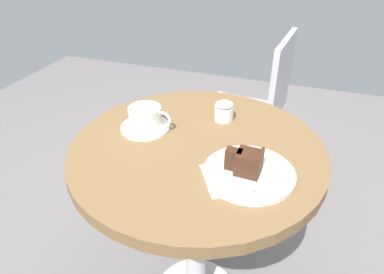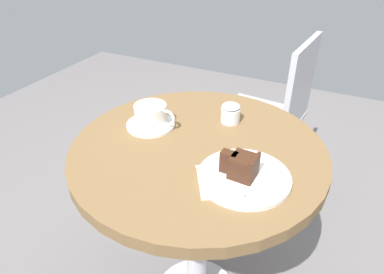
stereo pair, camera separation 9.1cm
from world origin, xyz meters
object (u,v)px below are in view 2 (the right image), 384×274
at_px(coffee_cup, 151,114).
at_px(sugar_pot, 231,113).
at_px(napkin, 224,179).
at_px(teaspoon, 151,131).
at_px(cake_slice, 241,166).
at_px(cake_plate, 244,177).
at_px(cafe_chair, 276,109).
at_px(fork, 251,193).
at_px(saucer, 151,124).

height_order(coffee_cup, sugar_pot, coffee_cup).
height_order(coffee_cup, napkin, coffee_cup).
distance_m(teaspoon, cake_slice, 0.32).
height_order(cake_plate, napkin, cake_plate).
height_order(cafe_chair, sugar_pot, cafe_chair).
height_order(fork, sugar_pot, sugar_pot).
bearing_deg(saucer, teaspoon, -57.09).
height_order(cake_slice, sugar_pot, cake_slice).
relative_size(teaspoon, cafe_chair, 0.11).
height_order(cake_plate, cafe_chair, cafe_chair).
xyz_separation_m(teaspoon, cafe_chair, (0.21, 0.74, -0.23)).
bearing_deg(fork, napkin, -87.00).
xyz_separation_m(teaspoon, cake_slice, (0.30, -0.08, 0.03)).
bearing_deg(coffee_cup, teaspoon, -61.77).
xyz_separation_m(cake_plate, fork, (0.03, -0.06, 0.01)).
height_order(cake_slice, cafe_chair, cafe_chair).
distance_m(coffee_cup, cake_plate, 0.36).
bearing_deg(teaspoon, cake_slice, 104.23).
xyz_separation_m(cake_slice, sugar_pot, (-0.12, 0.25, -0.01)).
relative_size(coffee_cup, fork, 0.95).
bearing_deg(saucer, cafe_chair, 71.05).
distance_m(coffee_cup, cake_slice, 0.35).
distance_m(cake_plate, cake_slice, 0.04).
xyz_separation_m(coffee_cup, cafe_chair, (0.24, 0.70, -0.26)).
relative_size(cake_plate, fork, 1.62).
bearing_deg(teaspoon, cake_plate, 105.41).
distance_m(teaspoon, sugar_pot, 0.25).
relative_size(cake_plate, sugar_pot, 3.64).
height_order(fork, napkin, fork).
xyz_separation_m(fork, sugar_pot, (-0.16, 0.31, 0.02)).
relative_size(teaspoon, cake_plate, 0.40).
bearing_deg(sugar_pot, cake_plate, -62.69).
xyz_separation_m(coffee_cup, teaspoon, (0.02, -0.05, -0.03)).
bearing_deg(coffee_cup, sugar_pot, 31.14).
height_order(cake_plate, cake_slice, cake_slice).
bearing_deg(cafe_chair, coffee_cup, -13.20).
bearing_deg(fork, cafe_chair, -145.35).
bearing_deg(napkin, coffee_cup, 153.29).
bearing_deg(coffee_cup, cake_plate, -20.21).
bearing_deg(teaspoon, cafe_chair, -166.60).
height_order(saucer, fork, fork).
xyz_separation_m(cake_slice, fork, (0.04, -0.05, -0.03)).
bearing_deg(fork, coffee_cup, -89.85).
bearing_deg(sugar_pot, coffee_cup, -148.86).
bearing_deg(teaspoon, sugar_pot, 162.51).
height_order(coffee_cup, fork, coffee_cup).
bearing_deg(coffee_cup, napkin, -26.71).
bearing_deg(cake_plate, fork, -58.63).
xyz_separation_m(fork, napkin, (-0.08, 0.03, -0.01)).
xyz_separation_m(cake_plate, cake_slice, (-0.01, -0.00, 0.03)).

